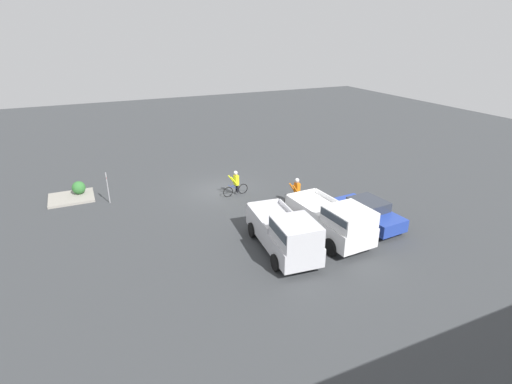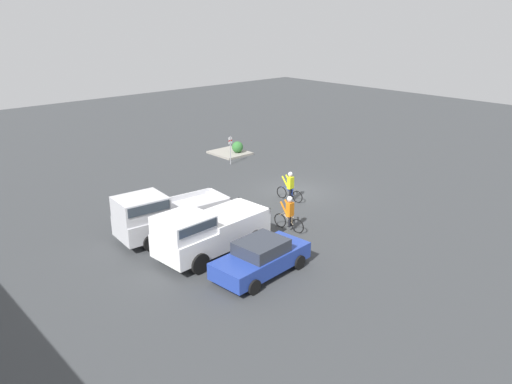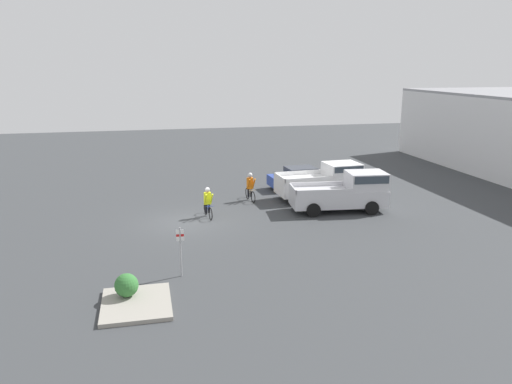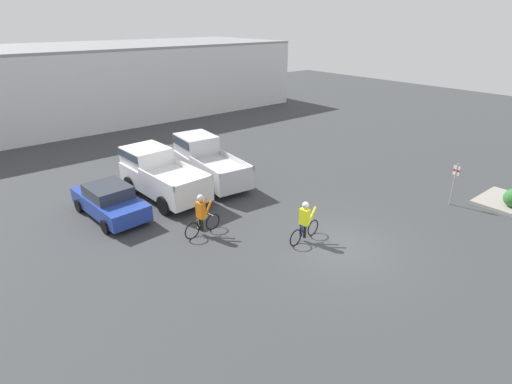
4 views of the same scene
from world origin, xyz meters
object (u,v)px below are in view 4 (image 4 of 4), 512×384
object	(u,v)px
pickup_truck_0	(159,173)
cyclist_0	(305,221)
sedan_0	(110,201)
cyclist_1	(202,214)
fire_lane_sign	(454,180)
pickup_truck_1	(206,159)

from	to	relation	value
pickup_truck_0	cyclist_0	bearing A→B (deg)	-73.21
sedan_0	cyclist_1	bearing A→B (deg)	-60.33
sedan_0	cyclist_0	world-z (taller)	cyclist_0
cyclist_0	fire_lane_sign	bearing A→B (deg)	-14.96
fire_lane_sign	pickup_truck_0	bearing A→B (deg)	135.89
pickup_truck_0	pickup_truck_1	distance (m)	2.89
sedan_0	pickup_truck_0	world-z (taller)	pickup_truck_0
sedan_0	pickup_truck_0	xyz separation A→B (m)	(2.77, 0.70, 0.42)
pickup_truck_0	cyclist_0	size ratio (longest dim) A/B	2.94
pickup_truck_1	cyclist_0	world-z (taller)	pickup_truck_1
sedan_0	cyclist_1	size ratio (longest dim) A/B	2.44
pickup_truck_1	cyclist_1	bearing A→B (deg)	-124.67
sedan_0	cyclist_1	distance (m)	4.55
pickup_truck_0	fire_lane_sign	world-z (taller)	pickup_truck_0
pickup_truck_0	cyclist_1	distance (m)	4.69
sedan_0	pickup_truck_1	xyz separation A→B (m)	(5.65, 0.96, 0.42)
pickup_truck_1	cyclist_0	distance (m)	7.92
pickup_truck_1	cyclist_1	size ratio (longest dim) A/B	3.09
cyclist_0	fire_lane_sign	size ratio (longest dim) A/B	0.89
sedan_0	pickup_truck_1	world-z (taller)	pickup_truck_1
sedan_0	cyclist_1	xyz separation A→B (m)	(2.25, -3.95, 0.18)
pickup_truck_0	fire_lane_sign	bearing A→B (deg)	-44.11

